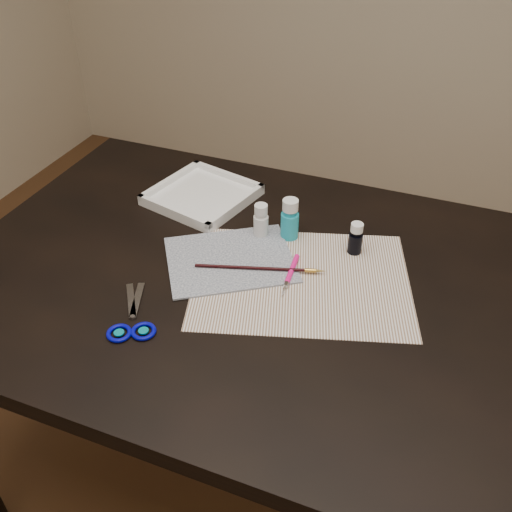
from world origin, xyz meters
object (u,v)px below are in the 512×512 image
(paint_bottle_white, at_px, (261,221))
(paint_bottle_navy, at_px, (356,238))
(palette_tray, at_px, (202,194))
(canvas, at_px, (230,259))
(scissors, at_px, (129,311))
(paint_bottle_cyan, at_px, (290,219))
(paper, at_px, (301,279))

(paint_bottle_white, xyz_separation_m, paint_bottle_navy, (0.22, 0.02, -0.00))
(palette_tray, bearing_deg, canvas, -51.32)
(canvas, height_order, paint_bottle_white, paint_bottle_white)
(scissors, bearing_deg, paint_bottle_white, -57.91)
(paint_bottle_cyan, bearing_deg, paper, -61.66)
(paint_bottle_white, bearing_deg, canvas, -104.10)
(palette_tray, bearing_deg, paint_bottle_cyan, -16.72)
(paint_bottle_white, distance_m, paint_bottle_navy, 0.22)
(scissors, distance_m, palette_tray, 0.44)
(paint_bottle_navy, relative_size, palette_tray, 0.33)
(scissors, bearing_deg, palette_tray, -28.01)
(paper, xyz_separation_m, paint_bottle_cyan, (-0.07, 0.14, 0.05))
(paint_bottle_cyan, relative_size, scissors, 0.54)
(paint_bottle_navy, bearing_deg, paint_bottle_cyan, 179.07)
(canvas, bearing_deg, paper, -1.73)
(canvas, xyz_separation_m, paint_bottle_cyan, (0.09, 0.13, 0.05))
(canvas, relative_size, scissors, 1.45)
(paint_bottle_white, distance_m, paint_bottle_cyan, 0.07)
(canvas, distance_m, paint_bottle_cyan, 0.17)
(paint_bottle_white, bearing_deg, palette_tray, 153.87)
(canvas, relative_size, paint_bottle_white, 3.23)
(canvas, xyz_separation_m, paint_bottle_navy, (0.24, 0.13, 0.03))
(paper, bearing_deg, paint_bottle_white, 139.11)
(paper, distance_m, canvas, 0.16)
(paint_bottle_cyan, bearing_deg, paint_bottle_navy, -0.93)
(scissors, bearing_deg, paper, -86.71)
(paint_bottle_navy, relative_size, scissors, 0.41)
(scissors, xyz_separation_m, palette_tray, (-0.05, 0.43, 0.01))
(paint_bottle_navy, bearing_deg, paper, -120.71)
(paper, xyz_separation_m, canvas, (-0.16, 0.00, 0.00))
(paper, height_order, palette_tray, palette_tray)
(paint_bottle_white, bearing_deg, scissors, -113.14)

